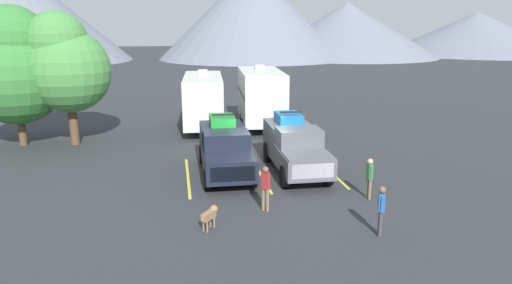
{
  "coord_description": "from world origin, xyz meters",
  "views": [
    {
      "loc": [
        -3.61,
        -19.42,
        6.63
      ],
      "look_at": [
        0.0,
        1.51,
        1.2
      ],
      "focal_mm": 32.93,
      "sensor_mm": 36.0,
      "label": 1
    }
  ],
  "objects_px": {
    "pickup_truck_b": "(294,145)",
    "camper_trailer_a": "(203,99)",
    "person_a": "(381,208)",
    "dog": "(210,214)",
    "camper_trailer_b": "(261,95)",
    "pickup_truck_a": "(225,148)",
    "person_c": "(265,185)",
    "person_b": "(369,176)"
  },
  "relations": [
    {
      "from": "pickup_truck_b",
      "to": "dog",
      "type": "relative_size",
      "value": 7.52
    },
    {
      "from": "dog",
      "to": "person_a",
      "type": "bearing_deg",
      "value": -15.55
    },
    {
      "from": "person_c",
      "to": "pickup_truck_a",
      "type": "bearing_deg",
      "value": 101.12
    },
    {
      "from": "person_a",
      "to": "dog",
      "type": "relative_size",
      "value": 2.19
    },
    {
      "from": "person_a",
      "to": "dog",
      "type": "height_order",
      "value": "person_a"
    },
    {
      "from": "camper_trailer_a",
      "to": "person_a",
      "type": "bearing_deg",
      "value": -74.57
    },
    {
      "from": "camper_trailer_a",
      "to": "camper_trailer_b",
      "type": "xyz_separation_m",
      "value": [
        3.72,
        0.11,
        0.13
      ]
    },
    {
      "from": "camper_trailer_b",
      "to": "dog",
      "type": "relative_size",
      "value": 10.13
    },
    {
      "from": "person_a",
      "to": "camper_trailer_b",
      "type": "bearing_deg",
      "value": 92.85
    },
    {
      "from": "pickup_truck_a",
      "to": "camper_trailer_a",
      "type": "bearing_deg",
      "value": 92.41
    },
    {
      "from": "pickup_truck_b",
      "to": "camper_trailer_a",
      "type": "distance_m",
      "value": 10.04
    },
    {
      "from": "pickup_truck_b",
      "to": "person_c",
      "type": "distance_m",
      "value": 4.97
    },
    {
      "from": "person_b",
      "to": "person_c",
      "type": "xyz_separation_m",
      "value": [
        -4.16,
        -0.5,
        0.04
      ]
    },
    {
      "from": "pickup_truck_a",
      "to": "camper_trailer_b",
      "type": "height_order",
      "value": "camper_trailer_b"
    },
    {
      "from": "person_b",
      "to": "person_c",
      "type": "distance_m",
      "value": 4.19
    },
    {
      "from": "pickup_truck_a",
      "to": "dog",
      "type": "relative_size",
      "value": 7.57
    },
    {
      "from": "camper_trailer_b",
      "to": "person_c",
      "type": "xyz_separation_m",
      "value": [
        -2.4,
        -13.94,
        -1.11
      ]
    },
    {
      "from": "pickup_truck_b",
      "to": "camper_trailer_b",
      "type": "distance_m",
      "value": 9.53
    },
    {
      "from": "pickup_truck_b",
      "to": "camper_trailer_a",
      "type": "height_order",
      "value": "camper_trailer_a"
    },
    {
      "from": "pickup_truck_b",
      "to": "camper_trailer_b",
      "type": "bearing_deg",
      "value": 88.81
    },
    {
      "from": "person_a",
      "to": "person_c",
      "type": "relative_size",
      "value": 0.99
    },
    {
      "from": "pickup_truck_a",
      "to": "pickup_truck_b",
      "type": "relative_size",
      "value": 1.01
    },
    {
      "from": "camper_trailer_b",
      "to": "camper_trailer_a",
      "type": "bearing_deg",
      "value": -178.27
    },
    {
      "from": "camper_trailer_b",
      "to": "person_a",
      "type": "distance_m",
      "value": 16.62
    },
    {
      "from": "person_b",
      "to": "dog",
      "type": "xyz_separation_m",
      "value": [
        -6.23,
        -1.66,
        -0.42
      ]
    },
    {
      "from": "person_c",
      "to": "dog",
      "type": "distance_m",
      "value": 2.41
    },
    {
      "from": "pickup_truck_a",
      "to": "camper_trailer_b",
      "type": "bearing_deg",
      "value": 69.98
    },
    {
      "from": "camper_trailer_a",
      "to": "camper_trailer_b",
      "type": "height_order",
      "value": "camper_trailer_b"
    },
    {
      "from": "camper_trailer_a",
      "to": "person_c",
      "type": "height_order",
      "value": "camper_trailer_a"
    },
    {
      "from": "pickup_truck_a",
      "to": "person_b",
      "type": "xyz_separation_m",
      "value": [
        5.1,
        -4.28,
        -0.22
      ]
    },
    {
      "from": "camper_trailer_a",
      "to": "camper_trailer_b",
      "type": "bearing_deg",
      "value": 1.73
    },
    {
      "from": "camper_trailer_b",
      "to": "dog",
      "type": "height_order",
      "value": "camper_trailer_b"
    },
    {
      "from": "camper_trailer_b",
      "to": "person_a",
      "type": "height_order",
      "value": "camper_trailer_b"
    },
    {
      "from": "pickup_truck_a",
      "to": "camper_trailer_a",
      "type": "relative_size",
      "value": 0.73
    },
    {
      "from": "person_c",
      "to": "person_a",
      "type": "bearing_deg",
      "value": -39.2
    },
    {
      "from": "camper_trailer_a",
      "to": "person_c",
      "type": "relative_size",
      "value": 4.69
    },
    {
      "from": "pickup_truck_a",
      "to": "dog",
      "type": "xyz_separation_m",
      "value": [
        -1.13,
        -5.94,
        -0.65
      ]
    },
    {
      "from": "pickup_truck_a",
      "to": "camper_trailer_a",
      "type": "height_order",
      "value": "camper_trailer_a"
    },
    {
      "from": "camper_trailer_b",
      "to": "pickup_truck_b",
      "type": "bearing_deg",
      "value": -91.19
    },
    {
      "from": "person_b",
      "to": "person_a",
      "type": "bearing_deg",
      "value": -106.68
    },
    {
      "from": "pickup_truck_a",
      "to": "camper_trailer_b",
      "type": "distance_m",
      "value": 9.79
    },
    {
      "from": "pickup_truck_b",
      "to": "dog",
      "type": "bearing_deg",
      "value": -127.28
    }
  ]
}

